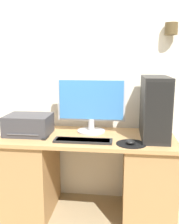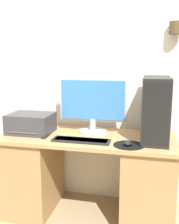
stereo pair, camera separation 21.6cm
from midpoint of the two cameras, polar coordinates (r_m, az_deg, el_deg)
wall_back at (r=2.47m, az=4.04°, el=11.31°), size 6.40×0.16×2.70m
desk at (r=2.33m, az=2.27°, el=-13.45°), size 1.45×0.61×0.72m
monitor at (r=2.27m, az=3.44°, el=1.81°), size 0.59×0.25×0.47m
keyboard at (r=2.06m, az=1.15°, el=-6.22°), size 0.46×0.12×0.02m
mousepad at (r=2.01m, az=11.62°, el=-7.14°), size 0.23×0.23×0.00m
mouse at (r=1.99m, az=11.42°, el=-6.72°), size 0.07×0.08×0.03m
computer_tower at (r=2.14m, az=17.01°, el=0.62°), size 0.21×0.47×0.50m
printer at (r=2.32m, az=-10.05°, el=-2.46°), size 0.37×0.30×0.17m
remote_control at (r=2.18m, az=-6.76°, el=-5.29°), size 0.03×0.11×0.02m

